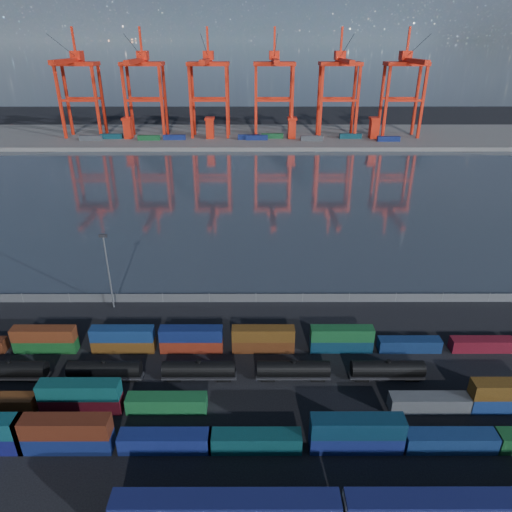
{
  "coord_description": "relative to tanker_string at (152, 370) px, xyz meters",
  "views": [
    {
      "loc": [
        -0.15,
        -56.37,
        50.85
      ],
      "look_at": [
        0.0,
        30.0,
        10.0
      ],
      "focal_mm": 32.0,
      "sensor_mm": 36.0,
      "label": 1
    }
  ],
  "objects": [
    {
      "name": "gantry_cranes",
      "position": [
        9.68,
        200.13,
        33.39
      ],
      "size": [
        197.15,
        42.52,
        57.58
      ],
      "color": "red",
      "rests_on": "ground"
    },
    {
      "name": "yard_light_mast",
      "position": [
        -12.82,
        22.65,
        7.39
      ],
      "size": [
        1.6,
        0.4,
        16.6
      ],
      "color": "slate",
      "rests_on": "ground"
    },
    {
      "name": "tanker_string",
      "position": [
        0.0,
        0.0,
        0.0
      ],
      "size": [
        89.85,
        2.65,
        3.8
      ],
      "color": "black",
      "rests_on": "ground"
    },
    {
      "name": "harbor_water",
      "position": [
        17.18,
        101.65,
        -1.9
      ],
      "size": [
        700.0,
        700.0,
        0.0
      ],
      "primitive_type": "plane",
      "color": "#28313B",
      "rests_on": "ground"
    },
    {
      "name": "quay_containers",
      "position": [
        6.19,
        192.12,
        1.4
      ],
      "size": [
        172.58,
        10.99,
        2.6
      ],
      "color": "navy",
      "rests_on": "far_quay"
    },
    {
      "name": "far_quay",
      "position": [
        17.18,
        206.65,
        -0.9
      ],
      "size": [
        700.0,
        70.0,
        2.0
      ],
      "primitive_type": "cube",
      "color": "#514F4C",
      "rests_on": "ground"
    },
    {
      "name": "waterfront_fence",
      "position": [
        17.18,
        24.65,
        -0.9
      ],
      "size": [
        160.12,
        0.12,
        2.2
      ],
      "color": "#595B5E",
      "rests_on": "ground"
    },
    {
      "name": "ground",
      "position": [
        17.18,
        -3.35,
        -1.9
      ],
      "size": [
        700.0,
        700.0,
        0.0
      ],
      "primitive_type": "plane",
      "color": "black",
      "rests_on": "ground"
    },
    {
      "name": "container_row_mid",
      "position": [
        16.54,
        -6.97,
        -0.12
      ],
      "size": [
        142.4,
        2.46,
        5.24
      ],
      "color": "#383A3D",
      "rests_on": "ground"
    },
    {
      "name": "container_row_north",
      "position": [
        5.72,
        7.76,
        0.07
      ],
      "size": [
        140.87,
        2.28,
        4.85
      ],
      "color": "navy",
      "rests_on": "ground"
    },
    {
      "name": "container_row_south",
      "position": [
        -7.76,
        -14.29,
        0.38
      ],
      "size": [
        127.05,
        2.57,
        5.48
      ],
      "color": "#47494D",
      "rests_on": "ground"
    },
    {
      "name": "straddle_carriers",
      "position": [
        14.68,
        196.65,
        5.92
      ],
      "size": [
        140.0,
        7.0,
        11.1
      ],
      "color": "red",
      "rests_on": "far_quay"
    }
  ]
}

